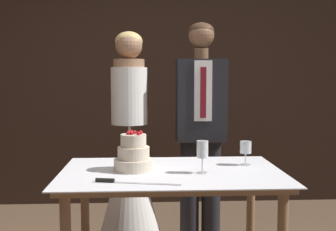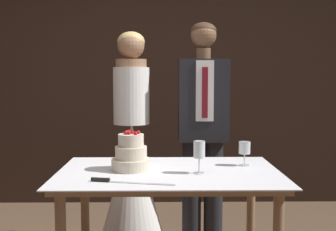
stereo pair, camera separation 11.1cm
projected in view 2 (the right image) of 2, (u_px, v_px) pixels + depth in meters
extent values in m
cube|color=black|center=(154.00, 74.00, 4.46)|extent=(5.46, 0.12, 2.76)
cylinder|color=#8E6B4C|center=(85.00, 221.00, 2.83)|extent=(0.06, 0.06, 0.75)
cylinder|color=#8E6B4C|center=(251.00, 220.00, 2.85)|extent=(0.06, 0.06, 0.75)
cube|color=#8E6B4C|center=(169.00, 175.00, 2.47)|extent=(1.24, 0.79, 0.03)
cube|color=white|center=(169.00, 171.00, 2.47)|extent=(1.30, 0.85, 0.01)
cylinder|color=beige|center=(131.00, 164.00, 2.50)|extent=(0.23, 0.23, 0.07)
cylinder|color=beige|center=(131.00, 153.00, 2.49)|extent=(0.19, 0.19, 0.07)
cylinder|color=beige|center=(131.00, 140.00, 2.48)|extent=(0.15, 0.15, 0.07)
sphere|color=red|center=(138.00, 132.00, 2.49)|extent=(0.02, 0.02, 0.02)
sphere|color=red|center=(132.00, 132.00, 2.49)|extent=(0.02, 0.02, 0.02)
sphere|color=red|center=(129.00, 132.00, 2.51)|extent=(0.02, 0.02, 0.02)
sphere|color=red|center=(127.00, 132.00, 2.49)|extent=(0.02, 0.02, 0.02)
sphere|color=red|center=(126.00, 133.00, 2.46)|extent=(0.02, 0.02, 0.02)
sphere|color=red|center=(129.00, 133.00, 2.46)|extent=(0.02, 0.02, 0.02)
sphere|color=red|center=(136.00, 133.00, 2.44)|extent=(0.02, 0.02, 0.02)
cube|color=silver|center=(142.00, 183.00, 2.18)|extent=(0.35, 0.09, 0.00)
cylinder|color=black|center=(100.00, 180.00, 2.22)|extent=(0.10, 0.04, 0.02)
cylinder|color=silver|center=(199.00, 173.00, 2.41)|extent=(0.06, 0.06, 0.00)
cylinder|color=silver|center=(199.00, 165.00, 2.40)|extent=(0.01, 0.01, 0.09)
cylinder|color=silver|center=(199.00, 149.00, 2.40)|extent=(0.07, 0.07, 0.10)
cylinder|color=maroon|center=(199.00, 154.00, 2.40)|extent=(0.05, 0.05, 0.04)
cylinder|color=silver|center=(244.00, 165.00, 2.62)|extent=(0.07, 0.07, 0.00)
cylinder|color=silver|center=(244.00, 159.00, 2.62)|extent=(0.01, 0.01, 0.07)
cylinder|color=silver|center=(245.00, 148.00, 2.61)|extent=(0.07, 0.07, 0.08)
cone|color=white|center=(132.00, 185.00, 3.33)|extent=(0.54, 0.54, 0.98)
cylinder|color=white|center=(131.00, 96.00, 3.26)|extent=(0.28, 0.28, 0.44)
cylinder|color=#A37556|center=(131.00, 63.00, 3.24)|extent=(0.24, 0.24, 0.06)
sphere|color=#A37556|center=(131.00, 46.00, 3.23)|extent=(0.21, 0.21, 0.21)
ellipsoid|color=#D6B770|center=(131.00, 42.00, 3.24)|extent=(0.21, 0.21, 0.16)
cylinder|color=black|center=(192.00, 193.00, 3.34)|extent=(0.15, 0.15, 0.85)
cylinder|color=black|center=(213.00, 193.00, 3.34)|extent=(0.15, 0.15, 0.85)
cube|color=black|center=(203.00, 100.00, 3.27)|extent=(0.38, 0.24, 0.63)
cube|color=white|center=(205.00, 91.00, 3.14)|extent=(0.13, 0.01, 0.46)
cube|color=maroon|center=(205.00, 93.00, 3.14)|extent=(0.04, 0.01, 0.38)
cylinder|color=brown|center=(204.00, 54.00, 3.24)|extent=(0.11, 0.11, 0.08)
sphere|color=brown|center=(204.00, 35.00, 3.23)|extent=(0.20, 0.20, 0.20)
ellipsoid|color=#472D1E|center=(204.00, 31.00, 3.23)|extent=(0.20, 0.20, 0.13)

